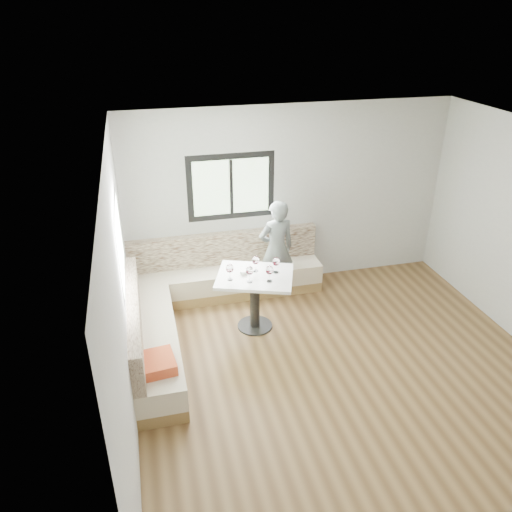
{
  "coord_description": "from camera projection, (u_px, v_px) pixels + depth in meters",
  "views": [
    {
      "loc": [
        -2.22,
        -4.34,
        4.03
      ],
      "look_at": [
        -0.8,
        1.39,
        1.05
      ],
      "focal_mm": 35.0,
      "sensor_mm": 36.0,
      "label": 1
    }
  ],
  "objects": [
    {
      "name": "banquette",
      "position": [
        197.0,
        301.0,
        6.96
      ],
      "size": [
        2.9,
        2.8,
        0.95
      ],
      "color": "olive",
      "rests_on": "ground"
    },
    {
      "name": "person",
      "position": [
        276.0,
        249.0,
        7.44
      ],
      "size": [
        0.6,
        0.44,
        1.53
      ],
      "primitive_type": "imported",
      "rotation": [
        0.0,
        0.0,
        3.28
      ],
      "color": "slate",
      "rests_on": "ground"
    },
    {
      "name": "wine_glass_d",
      "position": [
        256.0,
        261.0,
        6.65
      ],
      "size": [
        0.1,
        0.1,
        0.22
      ],
      "color": "white",
      "rests_on": "table"
    },
    {
      "name": "wine_glass_e",
      "position": [
        276.0,
        262.0,
        6.61
      ],
      "size": [
        0.1,
        0.1,
        0.22
      ],
      "color": "white",
      "rests_on": "table"
    },
    {
      "name": "wine_glass_b",
      "position": [
        250.0,
        271.0,
        6.39
      ],
      "size": [
        0.1,
        0.1,
        0.22
      ],
      "color": "white",
      "rests_on": "table"
    },
    {
      "name": "table",
      "position": [
        255.0,
        288.0,
        6.71
      ],
      "size": [
        1.2,
        1.07,
        0.82
      ],
      "rotation": [
        0.0,
        0.0,
        -0.35
      ],
      "color": "black",
      "rests_on": "ground"
    },
    {
      "name": "olive_ramekin",
      "position": [
        244.0,
        272.0,
        6.65
      ],
      "size": [
        0.11,
        0.11,
        0.04
      ],
      "color": "white",
      "rests_on": "table"
    },
    {
      "name": "wine_glass_c",
      "position": [
        270.0,
        271.0,
        6.4
      ],
      "size": [
        0.1,
        0.1,
        0.22
      ],
      "color": "white",
      "rests_on": "table"
    },
    {
      "name": "wine_glass_a",
      "position": [
        230.0,
        269.0,
        6.44
      ],
      "size": [
        0.1,
        0.1,
        0.22
      ],
      "color": "white",
      "rests_on": "table"
    },
    {
      "name": "room",
      "position": [
        348.0,
        271.0,
        5.47
      ],
      "size": [
        5.01,
        5.01,
        2.81
      ],
      "color": "brown",
      "rests_on": "ground"
    }
  ]
}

